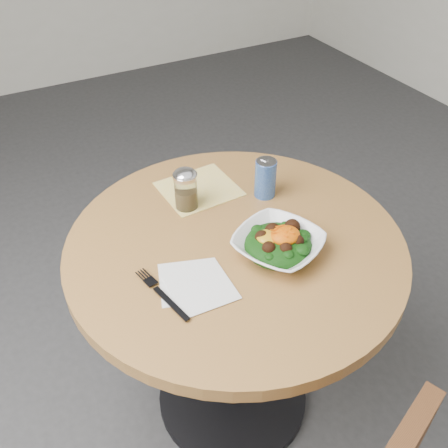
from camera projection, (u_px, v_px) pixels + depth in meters
name	position (u px, v px, depth m)	size (l,w,h in m)	color
ground	(232.00, 397.00, 1.80)	(6.00, 6.00, 0.00)	#313033
table	(234.00, 291.00, 1.44)	(0.90, 0.90, 0.75)	black
cloth_napkin	(199.00, 189.00, 1.50)	(0.22, 0.20, 0.00)	#DEAF0B
paper_napkins	(195.00, 285.00, 1.19)	(0.18, 0.20, 0.00)	silver
salad_bowl	(278.00, 244.00, 1.26)	(0.28, 0.28, 0.08)	white
fork	(161.00, 293.00, 1.17)	(0.06, 0.20, 0.00)	black
spice_shaker	(186.00, 189.00, 1.39)	(0.07, 0.07, 0.12)	silver
beverage_can	(265.00, 178.00, 1.44)	(0.06, 0.06, 0.12)	navy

